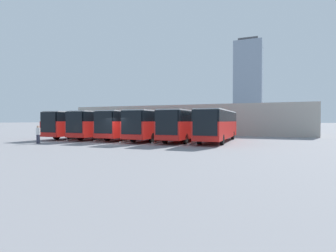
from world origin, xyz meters
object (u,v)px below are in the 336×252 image
(bus_5, at_px, (85,124))
(bus_1, at_px, (186,124))
(bus_4, at_px, (107,124))
(bus_0, at_px, (218,124))
(bus_3, at_px, (132,124))
(bus_2, at_px, (157,124))
(pedestrian, at_px, (38,134))

(bus_5, bearing_deg, bus_1, 179.23)
(bus_1, bearing_deg, bus_4, -1.22)
(bus_4, height_order, bus_5, same)
(bus_0, bearing_deg, bus_3, -2.06)
(bus_1, xyz_separation_m, bus_5, (13.97, 0.09, 0.00))
(bus_2, height_order, bus_4, same)
(bus_5, relative_size, pedestrian, 6.91)
(bus_0, bearing_deg, pedestrian, 28.39)
(bus_2, height_order, pedestrian, bus_2)
(bus_2, relative_size, bus_4, 1.00)
(bus_2, xyz_separation_m, pedestrian, (8.77, 8.66, -0.90))
(bus_0, height_order, bus_4, same)
(bus_2, height_order, bus_3, same)
(bus_0, distance_m, bus_1, 3.49)
(bus_0, xyz_separation_m, bus_2, (6.98, 0.26, 0.00))
(bus_3, bearing_deg, bus_0, 177.94)
(bus_1, relative_size, pedestrian, 6.91)
(pedestrian, bearing_deg, bus_2, -126.95)
(bus_0, relative_size, pedestrian, 6.91)
(bus_2, distance_m, bus_3, 3.52)
(bus_2, distance_m, bus_5, 10.48)
(bus_0, height_order, bus_2, same)
(bus_1, height_order, bus_4, same)
(bus_1, xyz_separation_m, bus_2, (3.49, 0.19, 0.00))
(bus_3, xyz_separation_m, bus_4, (3.49, 0.22, 0.00))
(bus_5, distance_m, pedestrian, 8.97)
(bus_3, bearing_deg, bus_2, 171.90)
(bus_4, bearing_deg, pedestrian, 77.49)
(bus_4, bearing_deg, bus_5, 0.59)
(bus_1, bearing_deg, bus_5, -0.77)
(pedestrian, bearing_deg, bus_1, -135.78)
(bus_3, relative_size, bus_4, 1.00)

